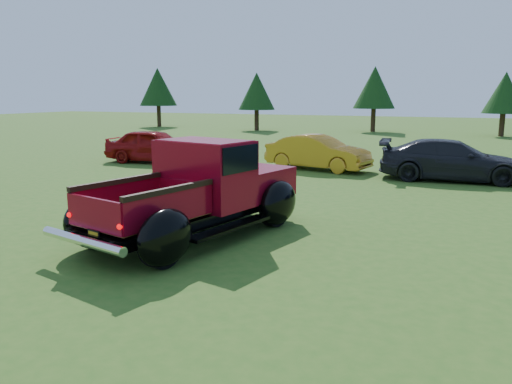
{
  "coord_description": "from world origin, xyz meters",
  "views": [
    {
      "loc": [
        3.71,
        -8.64,
        2.87
      ],
      "look_at": [
        0.01,
        0.2,
        0.99
      ],
      "focal_mm": 35.0,
      "sensor_mm": 36.0,
      "label": 1
    }
  ],
  "objects_px": {
    "tree_mid_left": "(375,88)",
    "show_car_yellow": "(318,152)",
    "tree_west": "(257,91)",
    "tree_far_west": "(158,87)",
    "show_car_red": "(154,146)",
    "show_car_grey": "(452,160)",
    "pickup_truck": "(206,189)",
    "tree_mid_right": "(505,93)"
  },
  "relations": [
    {
      "from": "pickup_truck",
      "to": "show_car_yellow",
      "type": "xyz_separation_m",
      "value": [
        -0.29,
        9.6,
        -0.26
      ]
    },
    {
      "from": "tree_west",
      "to": "pickup_truck",
      "type": "height_order",
      "value": "tree_west"
    },
    {
      "from": "show_car_red",
      "to": "show_car_grey",
      "type": "xyz_separation_m",
      "value": [
        11.85,
        0.07,
        -0.02
      ]
    },
    {
      "from": "tree_west",
      "to": "show_car_grey",
      "type": "bearing_deg",
      "value": -51.99
    },
    {
      "from": "tree_mid_right",
      "to": "tree_far_west",
      "type": "bearing_deg",
      "value": 180.0
    },
    {
      "from": "show_car_yellow",
      "to": "show_car_grey",
      "type": "xyz_separation_m",
      "value": [
        4.85,
        -0.64,
        0.02
      ]
    },
    {
      "from": "tree_far_west",
      "to": "show_car_grey",
      "type": "relative_size",
      "value": 1.1
    },
    {
      "from": "tree_west",
      "to": "show_car_yellow",
      "type": "relative_size",
      "value": 1.14
    },
    {
      "from": "tree_west",
      "to": "show_car_red",
      "type": "bearing_deg",
      "value": -79.93
    },
    {
      "from": "tree_mid_left",
      "to": "show_car_yellow",
      "type": "height_order",
      "value": "tree_mid_left"
    },
    {
      "from": "tree_mid_right",
      "to": "show_car_yellow",
      "type": "distance_m",
      "value": 21.49
    },
    {
      "from": "tree_mid_right",
      "to": "show_car_red",
      "type": "height_order",
      "value": "tree_mid_right"
    },
    {
      "from": "tree_far_west",
      "to": "show_car_yellow",
      "type": "distance_m",
      "value": 28.78
    },
    {
      "from": "tree_mid_left",
      "to": "show_car_grey",
      "type": "relative_size",
      "value": 1.05
    },
    {
      "from": "tree_mid_right",
      "to": "show_car_yellow",
      "type": "height_order",
      "value": "tree_mid_right"
    },
    {
      "from": "tree_far_west",
      "to": "pickup_truck",
      "type": "height_order",
      "value": "tree_far_west"
    },
    {
      "from": "show_car_yellow",
      "to": "show_car_grey",
      "type": "bearing_deg",
      "value": -86.4
    },
    {
      "from": "tree_mid_left",
      "to": "tree_mid_right",
      "type": "xyz_separation_m",
      "value": [
        9.0,
        -1.0,
        -0.41
      ]
    },
    {
      "from": "pickup_truck",
      "to": "tree_mid_right",
      "type": "bearing_deg",
      "value": 89.91
    },
    {
      "from": "tree_mid_left",
      "to": "show_car_red",
      "type": "distance_m",
      "value": 22.56
    },
    {
      "from": "show_car_yellow",
      "to": "tree_mid_right",
      "type": "bearing_deg",
      "value": -9.42
    },
    {
      "from": "show_car_yellow",
      "to": "tree_west",
      "type": "bearing_deg",
      "value": 40.06
    },
    {
      "from": "show_car_yellow",
      "to": "show_car_grey",
      "type": "relative_size",
      "value": 0.85
    },
    {
      "from": "tree_far_west",
      "to": "show_car_yellow",
      "type": "height_order",
      "value": "tree_far_west"
    },
    {
      "from": "show_car_red",
      "to": "pickup_truck",
      "type": "bearing_deg",
      "value": -146.38
    },
    {
      "from": "pickup_truck",
      "to": "tree_mid_left",
      "type": "bearing_deg",
      "value": 106.94
    },
    {
      "from": "show_car_grey",
      "to": "show_car_yellow",
      "type": "bearing_deg",
      "value": 78.25
    },
    {
      "from": "tree_mid_left",
      "to": "pickup_truck",
      "type": "relative_size",
      "value": 0.9
    },
    {
      "from": "tree_far_west",
      "to": "tree_mid_left",
      "type": "relative_size",
      "value": 1.04
    },
    {
      "from": "pickup_truck",
      "to": "show_car_red",
      "type": "distance_m",
      "value": 11.5
    },
    {
      "from": "tree_mid_left",
      "to": "tree_mid_right",
      "type": "bearing_deg",
      "value": -6.34
    },
    {
      "from": "tree_mid_right",
      "to": "pickup_truck",
      "type": "relative_size",
      "value": 0.79
    },
    {
      "from": "tree_west",
      "to": "tree_mid_right",
      "type": "xyz_separation_m",
      "value": [
        18.0,
        1.0,
        -0.14
      ]
    },
    {
      "from": "tree_mid_right",
      "to": "show_car_yellow",
      "type": "relative_size",
      "value": 1.09
    },
    {
      "from": "tree_far_west",
      "to": "show_car_grey",
      "type": "bearing_deg",
      "value": -39.16
    },
    {
      "from": "tree_far_west",
      "to": "show_car_grey",
      "type": "xyz_separation_m",
      "value": [
        25.35,
        -20.64,
        -2.83
      ]
    },
    {
      "from": "tree_mid_right",
      "to": "tree_west",
      "type": "bearing_deg",
      "value": -176.82
    },
    {
      "from": "tree_west",
      "to": "show_car_yellow",
      "type": "xyz_separation_m",
      "value": [
        10.5,
        -19.0,
        -2.44
      ]
    },
    {
      "from": "tree_mid_left",
      "to": "pickup_truck",
      "type": "distance_m",
      "value": 30.76
    },
    {
      "from": "tree_mid_right",
      "to": "show_car_yellow",
      "type": "bearing_deg",
      "value": -110.55
    },
    {
      "from": "tree_far_west",
      "to": "tree_mid_right",
      "type": "bearing_deg",
      "value": -0.0
    },
    {
      "from": "tree_far_west",
      "to": "show_car_red",
      "type": "bearing_deg",
      "value": -56.91
    }
  ]
}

